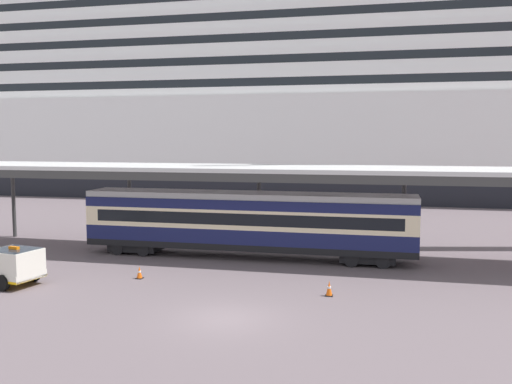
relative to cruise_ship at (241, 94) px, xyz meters
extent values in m
plane|color=#605459|center=(13.81, -55.89, -13.65)|extent=(400.00, 400.00, 0.00)
cube|color=black|center=(-0.03, 0.01, -11.77)|extent=(178.53, 29.03, 3.76)
cube|color=white|center=(-0.03, 0.01, -5.50)|extent=(178.53, 29.03, 8.77)
cube|color=white|center=(-0.03, 0.01, 0.21)|extent=(164.24, 26.71, 2.66)
cube|color=black|center=(-0.03, -13.29, 0.35)|extent=(157.10, 0.12, 0.96)
cube|color=white|center=(-0.03, 0.01, 2.88)|extent=(157.67, 25.64, 2.66)
cube|color=black|center=(-0.03, -12.76, 3.01)|extent=(150.82, 0.12, 0.96)
cube|color=white|center=(-0.03, 0.01, 5.54)|extent=(151.10, 24.57, 2.66)
cube|color=black|center=(-0.03, -12.22, 5.67)|extent=(144.53, 0.12, 0.96)
cube|color=white|center=(-0.03, 0.01, 8.20)|extent=(144.53, 23.50, 2.66)
cube|color=black|center=(-0.03, -11.69, 8.33)|extent=(138.25, 0.12, 0.96)
cube|color=white|center=(-0.03, 0.01, 10.86)|extent=(137.96, 22.43, 2.66)
cube|color=silver|center=(11.84, -43.63, -8.06)|extent=(47.62, 6.37, 0.25)
cube|color=#373737|center=(11.84, -46.71, -8.44)|extent=(47.62, 0.20, 0.50)
cylinder|color=#373737|center=(-7.21, -40.84, -10.92)|extent=(0.28, 0.28, 5.46)
cylinder|color=#373737|center=(2.32, -40.84, -10.92)|extent=(0.28, 0.28, 5.46)
cylinder|color=#373737|center=(11.84, -40.84, -10.92)|extent=(0.28, 0.28, 5.46)
cylinder|color=#373737|center=(21.36, -40.84, -10.92)|extent=(0.28, 0.28, 5.46)
cube|color=black|center=(11.84, -44.13, -12.80)|extent=(20.59, 2.80, 0.40)
cube|color=#141947|center=(11.84, -44.13, -12.15)|extent=(20.59, 2.80, 0.90)
cube|color=beige|center=(11.84, -44.13, -11.10)|extent=(20.59, 2.80, 1.20)
cube|color=black|center=(11.84, -45.50, -11.05)|extent=(18.94, 0.08, 0.72)
cube|color=#141947|center=(11.84, -44.13, -10.20)|extent=(20.59, 2.80, 0.60)
cube|color=#A8A8A8|center=(11.84, -44.13, -9.72)|extent=(20.59, 2.69, 0.36)
cube|color=black|center=(4.43, -44.13, -13.20)|extent=(3.20, 2.35, 0.50)
cylinder|color=black|center=(3.53, -45.30, -13.23)|extent=(0.84, 0.12, 0.84)
cylinder|color=black|center=(5.33, -45.30, -13.23)|extent=(0.84, 0.12, 0.84)
cube|color=black|center=(19.25, -44.13, -13.20)|extent=(3.20, 2.35, 0.50)
cylinder|color=black|center=(18.35, -45.30, -13.23)|extent=(0.84, 0.12, 0.84)
cylinder|color=black|center=(20.15, -45.30, -13.23)|extent=(0.84, 0.12, 0.84)
cube|color=silver|center=(1.96, -53.26, -12.34)|extent=(2.61, 2.31, 1.10)
cube|color=#19232D|center=(1.96, -53.26, -11.99)|extent=(2.39, 2.20, 0.44)
cube|color=orange|center=(1.96, -53.26, -11.71)|extent=(0.59, 0.30, 0.16)
cylinder|color=black|center=(2.35, -52.32, -13.25)|extent=(0.83, 0.39, 0.80)
cylinder|color=black|center=(1.98, -54.28, -13.25)|extent=(0.83, 0.39, 0.80)
cube|color=black|center=(7.49, -50.52, -13.63)|extent=(0.36, 0.36, 0.04)
cone|color=#EA590F|center=(7.49, -50.52, -13.30)|extent=(0.30, 0.30, 0.62)
cylinder|color=white|center=(7.49, -50.52, -13.27)|extent=(0.17, 0.17, 0.09)
cube|color=black|center=(17.68, -51.54, -13.63)|extent=(0.36, 0.36, 0.04)
cone|color=#EA590F|center=(17.68, -51.54, -13.26)|extent=(0.30, 0.30, 0.69)
cylinder|color=white|center=(17.68, -51.54, -13.23)|extent=(0.17, 0.17, 0.10)
cylinder|color=black|center=(1.08, -50.58, -13.30)|extent=(0.44, 0.44, 0.70)
sphere|color=black|center=(1.08, -50.58, -12.93)|extent=(0.48, 0.48, 0.48)
camera|label=1|loc=(20.15, -77.56, -6.18)|focal=39.19mm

